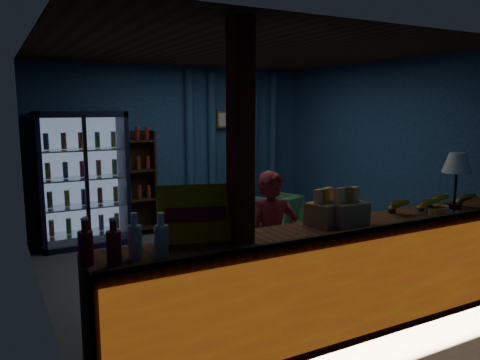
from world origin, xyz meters
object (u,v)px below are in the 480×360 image
at_px(shopkeeper, 272,242).
at_px(table_lamp, 457,165).
at_px(green_chair, 278,212).
at_px(pastry_tray, 437,211).

xyz_separation_m(shopkeeper, table_lamp, (1.77, -0.62, 0.71)).
distance_m(shopkeeper, green_chair, 3.13).
bearing_deg(green_chair, pastry_tray, 61.68).
height_order(shopkeeper, pastry_tray, shopkeeper).
height_order(shopkeeper, table_lamp, table_lamp).
relative_size(shopkeeper, pastry_tray, 3.30).
distance_m(shopkeeper, pastry_tray, 1.60).
height_order(green_chair, pastry_tray, pastry_tray).
bearing_deg(pastry_tray, green_chair, 84.14).
xyz_separation_m(green_chair, table_lamp, (0.02, -3.19, 1.11)).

